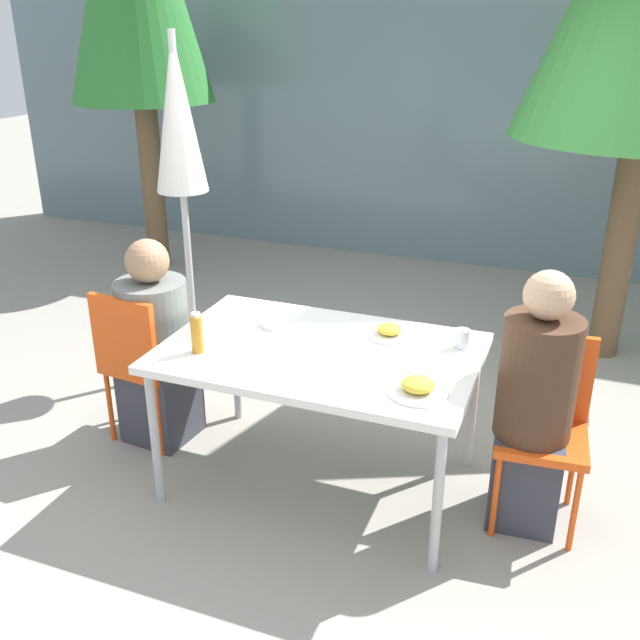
# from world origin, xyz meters

# --- Properties ---
(ground_plane) EXTENTS (24.00, 24.00, 0.00)m
(ground_plane) POSITION_xyz_m (0.00, 0.00, 0.00)
(ground_plane) COLOR gray
(building_facade) EXTENTS (10.00, 0.20, 3.00)m
(building_facade) POSITION_xyz_m (0.00, 3.87, 1.50)
(building_facade) COLOR slate
(building_facade) RESTS_ON ground
(dining_table) EXTENTS (1.48, 0.96, 0.75)m
(dining_table) POSITION_xyz_m (0.00, 0.00, 0.70)
(dining_table) COLOR white
(dining_table) RESTS_ON ground
(chair_left) EXTENTS (0.44, 0.44, 0.89)m
(chair_left) POSITION_xyz_m (-1.05, 0.02, 0.53)
(chair_left) COLOR #E54C14
(chair_left) RESTS_ON ground
(person_left) EXTENTS (0.38, 0.38, 1.16)m
(person_left) POSITION_xyz_m (-0.99, 0.10, 0.54)
(person_left) COLOR #383842
(person_left) RESTS_ON ground
(chair_right) EXTENTS (0.43, 0.43, 0.89)m
(chair_right) POSITION_xyz_m (1.04, 0.16, 0.53)
(chair_right) COLOR #E54C14
(chair_right) RESTS_ON ground
(person_right) EXTENTS (0.34, 0.34, 1.24)m
(person_right) POSITION_xyz_m (0.99, 0.08, 0.59)
(person_right) COLOR #383842
(person_right) RESTS_ON ground
(closed_umbrella) EXTENTS (0.36, 0.36, 2.14)m
(closed_umbrella) POSITION_xyz_m (-1.24, 0.89, 1.55)
(closed_umbrella) COLOR #333333
(closed_umbrella) RESTS_ON ground
(plate_0) EXTENTS (0.22, 0.22, 0.06)m
(plate_0) POSITION_xyz_m (0.27, 0.26, 0.78)
(plate_0) COLOR white
(plate_0) RESTS_ON dining_table
(plate_1) EXTENTS (0.26, 0.26, 0.07)m
(plate_1) POSITION_xyz_m (0.53, -0.26, 0.78)
(plate_1) COLOR white
(plate_1) RESTS_ON dining_table
(bottle) EXTENTS (0.06, 0.06, 0.20)m
(bottle) POSITION_xyz_m (-0.52, -0.23, 0.85)
(bottle) COLOR #B7751E
(bottle) RESTS_ON dining_table
(drinking_cup) EXTENTS (0.07, 0.07, 0.09)m
(drinking_cup) POSITION_xyz_m (0.62, 0.26, 0.80)
(drinking_cup) COLOR silver
(drinking_cup) RESTS_ON dining_table
(salad_bowl) EXTENTS (0.15, 0.15, 0.06)m
(salad_bowl) POSITION_xyz_m (-0.31, 0.18, 0.78)
(salad_bowl) COLOR white
(salad_bowl) RESTS_ON dining_table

